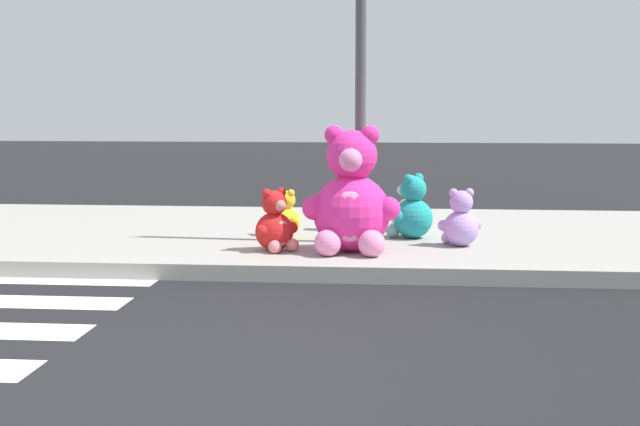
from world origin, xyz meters
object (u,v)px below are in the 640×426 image
plush_tan (336,213)px  plush_white (410,209)px  plush_teal (411,212)px  plush_lavender (460,223)px  plush_pink_large (351,202)px  plush_yellow (285,217)px  sign_pole (361,75)px  plush_red (275,226)px

plush_tan → plush_white: 0.83m
plush_tan → plush_teal: size_ratio=0.69×
plush_teal → plush_lavender: bearing=-44.8°
plush_pink_large → plush_teal: plush_pink_large is taller
plush_lavender → plush_white: (-0.50, 1.07, 0.01)m
plush_lavender → plush_teal: (-0.49, 0.48, 0.04)m
plush_white → plush_yellow: (-1.33, -0.56, -0.04)m
sign_pole → plush_white: (0.51, 0.95, -1.45)m
plush_red → plush_teal: 1.62m
plush_yellow → plush_lavender: bearing=-15.6°
plush_white → plush_pink_large: bearing=-110.2°
plush_red → plush_white: plush_white is taller
plush_yellow → plush_pink_large: bearing=-51.8°
sign_pole → plush_pink_large: 1.35m
plush_tan → plush_yellow: (-0.51, -0.47, 0.01)m
plush_pink_large → plush_yellow: plush_pink_large is taller
plush_white → plush_teal: bearing=-88.3°
plush_pink_large → plush_teal: 1.13m
plush_tan → plush_teal: bearing=-30.7°
plush_tan → plush_white: plush_white is taller
plush_pink_large → plush_yellow: 1.28m
plush_pink_large → plush_red: plush_pink_large is taller
plush_tan → plush_yellow: 0.69m
plush_pink_large → plush_teal: size_ratio=1.77×
plush_yellow → sign_pole: bearing=-25.4°
plush_pink_large → plush_lavender: bearing=23.6°
sign_pole → plush_white: bearing=61.7°
plush_tan → plush_pink_large: bearing=-79.8°
plush_tan → plush_lavender: bearing=-36.5°
plush_lavender → plush_white: bearing=115.2°
plush_pink_large → plush_yellow: size_ratio=2.40×
plush_teal → plush_yellow: 1.35m
plush_red → plush_teal: size_ratio=0.89×
sign_pole → plush_teal: size_ratio=4.67×
plush_white → plush_yellow: bearing=-157.3°
plush_white → plush_yellow: plush_white is taller
plush_pink_large → plush_white: 1.65m
plush_yellow → plush_tan: bearing=42.8°
plush_red → plush_teal: (1.32, 0.95, 0.03)m
plush_pink_large → plush_lavender: (1.07, 0.47, -0.25)m
sign_pole → plush_tan: sign_pole is taller
plush_teal → plush_yellow: (-1.35, 0.03, -0.07)m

